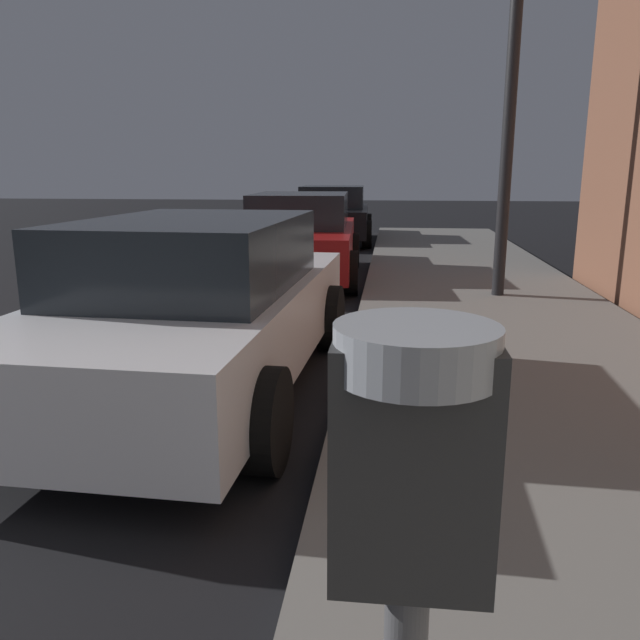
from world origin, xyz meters
The scene contains 5 objects.
parking_meter centered at (4.42, -0.33, 1.25)m, with size 0.19×0.19×1.46m.
car_white centered at (2.85, 3.82, 0.71)m, with size 2.10×4.50×1.43m.
car_red centered at (2.85, 9.47, 0.71)m, with size 2.12×4.43×1.43m.
car_black centered at (2.85, 15.23, 0.71)m, with size 2.11×4.13×1.43m.
street_lamp centered at (5.83, 7.60, 3.69)m, with size 0.44×0.44×5.34m.
Camera 1 is at (4.39, -1.02, 1.78)m, focal length 35.26 mm.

